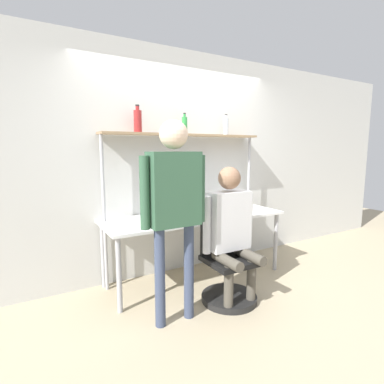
{
  "coord_description": "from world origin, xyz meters",
  "views": [
    {
      "loc": [
        -1.73,
        -2.54,
        1.53
      ],
      "look_at": [
        -0.3,
        -0.06,
        1.11
      ],
      "focal_mm": 28.0,
      "sensor_mm": 36.0,
      "label": 1
    }
  ],
  "objects": [
    {
      "name": "ground_plane",
      "position": [
        0.0,
        0.0,
        0.0
      ],
      "size": [
        12.0,
        12.0,
        0.0
      ],
      "primitive_type": "plane",
      "color": "tan"
    },
    {
      "name": "wall_back",
      "position": [
        0.0,
        0.77,
        1.35
      ],
      "size": [
        8.0,
        0.06,
        2.7
      ],
      "color": "silver",
      "rests_on": "ground_plane"
    },
    {
      "name": "desk",
      "position": [
        0.0,
        0.38,
        0.7
      ],
      "size": [
        2.12,
        0.72,
        0.76
      ],
      "color": "white",
      "rests_on": "ground_plane"
    },
    {
      "name": "shelf_unit",
      "position": [
        0.0,
        0.61,
        1.47
      ],
      "size": [
        2.01,
        0.24,
        1.7
      ],
      "color": "#997A56",
      "rests_on": "ground_plane"
    },
    {
      "name": "monitor",
      "position": [
        -0.1,
        0.58,
        1.02
      ],
      "size": [
        0.58,
        0.21,
        0.47
      ],
      "color": "#B7B7BC",
      "rests_on": "desk"
    },
    {
      "name": "laptop",
      "position": [
        0.02,
        0.24,
        0.83
      ],
      "size": [
        0.32,
        0.22,
        0.22
      ],
      "color": "silver",
      "rests_on": "desk"
    },
    {
      "name": "cell_phone",
      "position": [
        0.31,
        0.2,
        0.77
      ],
      "size": [
        0.07,
        0.15,
        0.01
      ],
      "color": "#264C8C",
      "rests_on": "desk"
    },
    {
      "name": "office_chair",
      "position": [
        0.02,
        -0.22,
        0.27
      ],
      "size": [
        0.56,
        0.56,
        0.9
      ],
      "color": "black",
      "rests_on": "ground_plane"
    },
    {
      "name": "person_seated",
      "position": [
        0.02,
        -0.26,
        0.8
      ],
      "size": [
        0.59,
        0.47,
        1.36
      ],
      "color": "#4C473D",
      "rests_on": "ground_plane"
    },
    {
      "name": "person_standing",
      "position": [
        -0.62,
        -0.31,
        1.14
      ],
      "size": [
        0.6,
        0.24,
        1.76
      ],
      "color": "#38425B",
      "rests_on": "ground_plane"
    },
    {
      "name": "bottle_clear",
      "position": [
        0.59,
        0.61,
        1.81
      ],
      "size": [
        0.06,
        0.06,
        0.26
      ],
      "color": "silver",
      "rests_on": "shelf_unit"
    },
    {
      "name": "bottle_red",
      "position": [
        -0.59,
        0.61,
        1.83
      ],
      "size": [
        0.09,
        0.09,
        0.29
      ],
      "color": "maroon",
      "rests_on": "shelf_unit"
    },
    {
      "name": "bottle_green",
      "position": [
        -0.01,
        0.61,
        1.8
      ],
      "size": [
        0.06,
        0.06,
        0.24
      ],
      "color": "#2D8C3F",
      "rests_on": "shelf_unit"
    }
  ]
}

